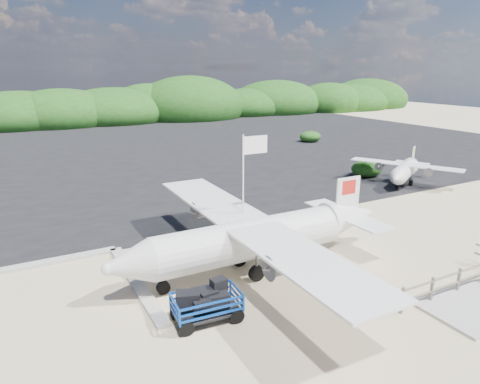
{
  "coord_description": "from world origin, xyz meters",
  "views": [
    {
      "loc": [
        -8.1,
        -13.8,
        8.18
      ],
      "look_at": [
        2.38,
        5.55,
        1.75
      ],
      "focal_mm": 32.0,
      "sensor_mm": 36.0,
      "label": 1
    }
  ],
  "objects": [
    {
      "name": "ground",
      "position": [
        0.0,
        0.0,
        0.0
      ],
      "size": [
        160.0,
        160.0,
        0.0
      ],
      "primitive_type": "plane",
      "color": "beige"
    },
    {
      "name": "asphalt_apron",
      "position": [
        0.0,
        30.0,
        0.0
      ],
      "size": [
        90.0,
        50.0,
        0.04
      ],
      "primitive_type": null,
      "color": "#B2B2B2",
      "rests_on": "ground"
    },
    {
      "name": "lagoon",
      "position": [
        -9.0,
        1.5,
        0.0
      ],
      "size": [
        9.0,
        7.0,
        0.4
      ],
      "primitive_type": null,
      "color": "#B2B2B2",
      "rests_on": "ground"
    },
    {
      "name": "walkway_pad",
      "position": [
        5.5,
        -6.0,
        0.0
      ],
      "size": [
        3.5,
        2.5,
        0.1
      ],
      "primitive_type": null,
      "color": "#B2B2B2",
      "rests_on": "ground"
    },
    {
      "name": "vegetation_band",
      "position": [
        0.0,
        55.0,
        0.0
      ],
      "size": [
        124.0,
        8.0,
        4.4
      ],
      "primitive_type": null,
      "color": "#B2B2B2",
      "rests_on": "ground"
    },
    {
      "name": "fence",
      "position": [
        6.0,
        -5.0,
        0.0
      ],
      "size": [
        6.4,
        2.0,
        1.1
      ],
      "primitive_type": null,
      "color": "#B2B2B2",
      "rests_on": "ground"
    },
    {
      "name": "baggage_cart",
      "position": [
        -3.1,
        -2.25,
        0.0
      ],
      "size": [
        2.53,
        1.58,
        1.22
      ],
      "primitive_type": null,
      "rotation": [
        0.0,
        0.0,
        -0.08
      ],
      "color": "#0B41AA",
      "rests_on": "ground"
    },
    {
      "name": "flagpole",
      "position": [
        0.19,
        1.23,
        0.0
      ],
      "size": [
        1.13,
        0.5,
        5.59
      ],
      "primitive_type": null,
      "rotation": [
        0.0,
        0.0,
        -0.03
      ],
      "color": "white",
      "rests_on": "ground"
    },
    {
      "name": "signboard",
      "position": [
        1.98,
        -0.34,
        0.0
      ],
      "size": [
        1.56,
        0.57,
        1.3
      ],
      "primitive_type": null,
      "rotation": [
        0.0,
        0.0,
        0.27
      ],
      "color": "#592F19",
      "rests_on": "ground"
    },
    {
      "name": "crew_a",
      "position": [
        1.22,
        4.85,
        0.87
      ],
      "size": [
        0.75,
        0.63,
        1.74
      ],
      "primitive_type": "imported",
      "rotation": [
        0.0,
        0.0,
        3.53
      ],
      "color": "#131448",
      "rests_on": "ground"
    },
    {
      "name": "crew_b",
      "position": [
        2.06,
        1.89,
        0.83
      ],
      "size": [
        0.88,
        0.73,
        1.66
      ],
      "primitive_type": "imported",
      "rotation": [
        0.0,
        0.0,
        3.01
      ],
      "color": "#131448",
      "rests_on": "ground"
    },
    {
      "name": "aircraft_large",
      "position": [
        16.33,
        21.39,
        0.0
      ],
      "size": [
        14.86,
        14.86,
        4.42
      ],
      "primitive_type": null,
      "rotation": [
        0.0,
        0.0,
        3.13
      ],
      "color": "#B2B2B2",
      "rests_on": "ground"
    },
    {
      "name": "aircraft_small",
      "position": [
        -5.02,
        35.53,
        0.0
      ],
      "size": [
        8.66,
        8.66,
        2.3
      ],
      "primitive_type": null,
      "rotation": [
        0.0,
        0.0,
        3.64
      ],
      "color": "#B2B2B2",
      "rests_on": "ground"
    }
  ]
}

